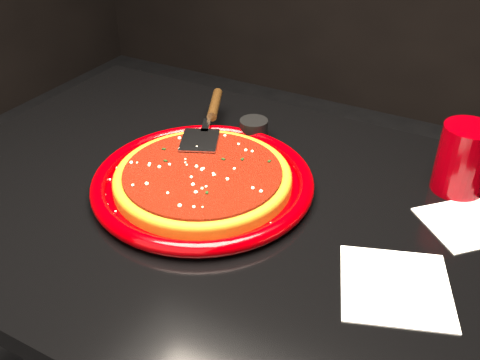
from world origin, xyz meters
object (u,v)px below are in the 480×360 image
object	(u,v)px
pizza_server	(209,119)
cup	(463,159)
ramekin	(254,130)
plate	(203,182)
table	(236,342)

from	to	relation	value
pizza_server	cup	distance (m)	0.49
ramekin	pizza_server	bearing A→B (deg)	-149.82
plate	ramekin	bearing A→B (deg)	90.88
plate	ramekin	distance (m)	0.21
table	pizza_server	xyz separation A→B (m)	(-0.15, 0.17, 0.42)
table	ramekin	distance (m)	0.46
pizza_server	ramekin	xyz separation A→B (m)	(0.08, 0.05, -0.03)
table	cup	bearing A→B (deg)	34.29
plate	ramekin	world-z (taller)	ramekin
plate	pizza_server	world-z (taller)	pizza_server
plate	cup	distance (m)	0.46
pizza_server	cup	world-z (taller)	cup
table	ramekin	world-z (taller)	ramekin
table	pizza_server	world-z (taller)	pizza_server
cup	ramekin	distance (m)	0.41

